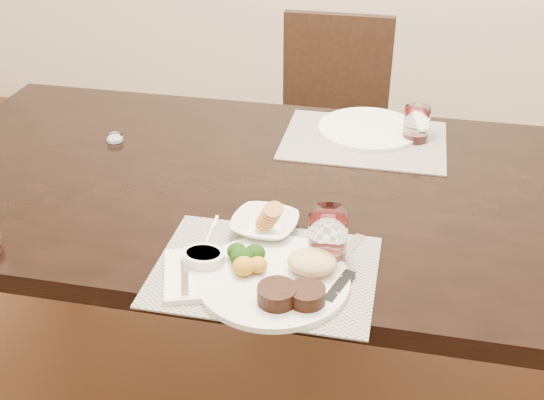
% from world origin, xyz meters
% --- Properties ---
extents(ground_plane, '(4.50, 4.50, 0.00)m').
position_xyz_m(ground_plane, '(0.00, 0.00, 0.00)').
color(ground_plane, '#4D2A18').
rests_on(ground_plane, ground).
extents(dining_table, '(2.00, 1.00, 0.75)m').
position_xyz_m(dining_table, '(0.00, 0.00, 0.67)').
color(dining_table, black).
rests_on(dining_table, ground).
extents(chair_far, '(0.42, 0.42, 0.90)m').
position_xyz_m(chair_far, '(0.00, 0.93, 0.50)').
color(chair_far, black).
rests_on(chair_far, ground).
extents(placemat_near, '(0.46, 0.34, 0.00)m').
position_xyz_m(placemat_near, '(0.03, -0.38, 0.75)').
color(placemat_near, gray).
rests_on(placemat_near, dining_table).
extents(placemat_far, '(0.46, 0.34, 0.00)m').
position_xyz_m(placemat_far, '(0.17, 0.29, 0.75)').
color(placemat_far, gray).
rests_on(placemat_far, dining_table).
extents(dinner_plate, '(0.31, 0.31, 0.06)m').
position_xyz_m(dinner_plate, '(0.07, -0.42, 0.77)').
color(dinner_plate, silver).
rests_on(dinner_plate, placemat_near).
extents(napkin_fork, '(0.15, 0.20, 0.02)m').
position_xyz_m(napkin_fork, '(-0.12, -0.43, 0.76)').
color(napkin_fork, white).
rests_on(napkin_fork, placemat_near).
extents(steak_knife, '(0.07, 0.27, 0.01)m').
position_xyz_m(steak_knife, '(0.19, -0.38, 0.76)').
color(steak_knife, silver).
rests_on(steak_knife, placemat_near).
extents(cracker_bowl, '(0.16, 0.16, 0.07)m').
position_xyz_m(cracker_bowl, '(-0.00, -0.24, 0.77)').
color(cracker_bowl, silver).
rests_on(cracker_bowl, placemat_near).
extents(sauce_ramekin, '(0.09, 0.14, 0.07)m').
position_xyz_m(sauce_ramekin, '(-0.10, -0.39, 0.77)').
color(sauce_ramekin, silver).
rests_on(sauce_ramekin, placemat_near).
extents(wine_glass_near, '(0.08, 0.08, 0.12)m').
position_xyz_m(wine_glass_near, '(0.15, -0.31, 0.81)').
color(wine_glass_near, white).
rests_on(wine_glass_near, placemat_near).
extents(far_plate, '(0.29, 0.29, 0.01)m').
position_xyz_m(far_plate, '(0.18, 0.35, 0.76)').
color(far_plate, silver).
rests_on(far_plate, placemat_far).
extents(wine_glass_far, '(0.07, 0.07, 0.10)m').
position_xyz_m(wine_glass_far, '(0.31, 0.32, 0.80)').
color(wine_glass_far, white).
rests_on(wine_glass_far, placemat_far).
extents(salt_cellar, '(0.05, 0.05, 0.02)m').
position_xyz_m(salt_cellar, '(-0.53, 0.14, 0.76)').
color(salt_cellar, white).
rests_on(salt_cellar, dining_table).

